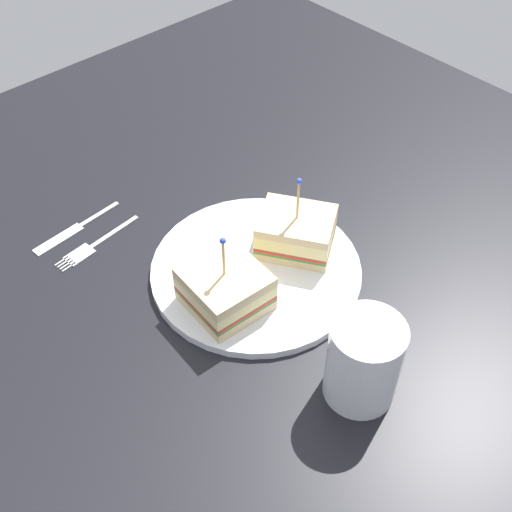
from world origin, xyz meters
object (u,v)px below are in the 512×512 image
object	(u,v)px
sandwich_half_back	(296,232)
fork	(90,247)
plate	(256,270)
drink_glass	(363,364)
sandwich_half_front	(225,289)
knife	(73,230)

from	to	relation	value
sandwich_half_back	fork	size ratio (longest dim) A/B	0.90
plate	sandwich_half_back	bearing A→B (deg)	174.01
plate	drink_glass	bearing A→B (deg)	80.50
sandwich_half_back	drink_glass	world-z (taller)	sandwich_half_back
sandwich_half_front	knife	bearing A→B (deg)	-75.26
sandwich_half_back	knife	distance (cm)	29.35
sandwich_half_front	knife	xyz separation A→B (cm)	(6.20, -23.56, -3.41)
drink_glass	knife	xyz separation A→B (cm)	(9.32, -41.24, -4.46)
sandwich_half_front	fork	xyz separation A→B (cm)	(6.30, -19.28, -3.41)
plate	drink_glass	world-z (taller)	drink_glass
plate	sandwich_half_back	distance (cm)	6.82
sandwich_half_front	fork	world-z (taller)	sandwich_half_front
plate	fork	world-z (taller)	plate
sandwich_half_front	drink_glass	xyz separation A→B (cm)	(-3.12, 17.67, 1.06)
fork	knife	size ratio (longest dim) A/B	0.96
plate	sandwich_half_front	size ratio (longest dim) A/B	2.45
sandwich_half_back	sandwich_half_front	bearing A→B (deg)	5.35
fork	sandwich_half_back	bearing A→B (deg)	136.02
sandwich_half_front	knife	size ratio (longest dim) A/B	0.79
drink_glass	fork	world-z (taller)	drink_glass
sandwich_half_back	drink_glass	size ratio (longest dim) A/B	1.13
sandwich_half_front	sandwich_half_back	world-z (taller)	sandwich_half_back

